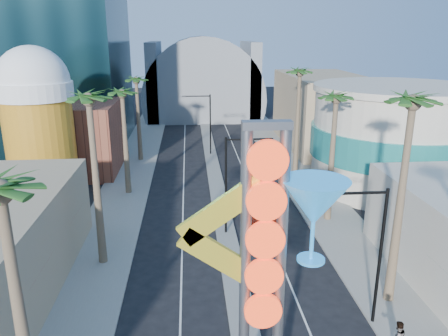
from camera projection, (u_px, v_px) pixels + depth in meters
sidewalk_west at (130, 177)px, 48.78m from camera, size 5.00×100.00×0.15m
sidewalk_east at (297, 173)px, 50.24m from camera, size 5.00×100.00×0.15m
median at (213, 167)px, 52.37m from camera, size 1.60×84.00×0.15m
brick_filler_west at (74, 138)px, 49.97m from camera, size 10.00×10.00×8.00m
filler_east at (322, 111)px, 61.66m from camera, size 10.00×20.00×10.00m
beer_mug at (38, 118)px, 41.14m from camera, size 7.00×7.00×14.50m
turquoise_building at (393, 138)px, 44.60m from camera, size 16.60×16.60×10.60m
canopy at (203, 94)px, 83.48m from camera, size 22.00×16.00×22.00m
neon_sign at (284, 254)px, 16.93m from camera, size 6.53×2.60×12.55m
streetlight_0 at (233, 176)px, 33.85m from camera, size 3.79×0.25×8.00m
streetlight_1 at (206, 119)px, 56.61m from camera, size 3.79×0.25×8.00m
streetlight_2 at (373, 245)px, 22.91m from camera, size 3.45×0.25×8.00m
palm_0 at (2, 209)px, 14.48m from camera, size 2.40×2.40×11.70m
palm_1 at (90, 111)px, 27.55m from camera, size 2.40×2.40×12.70m
palm_2 at (122, 100)px, 41.27m from camera, size 2.40×2.40×11.20m
palm_3 at (136, 85)px, 52.70m from camera, size 2.40×2.40×11.20m
palm_5 at (411, 117)px, 23.09m from camera, size 2.40×2.40×13.20m
palm_6 at (336, 106)px, 34.91m from camera, size 2.40×2.40×11.70m
palm_7 at (300, 79)px, 46.07m from camera, size 2.40×2.40×12.70m
red_pickup at (263, 217)px, 36.65m from camera, size 2.53×5.26×1.44m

